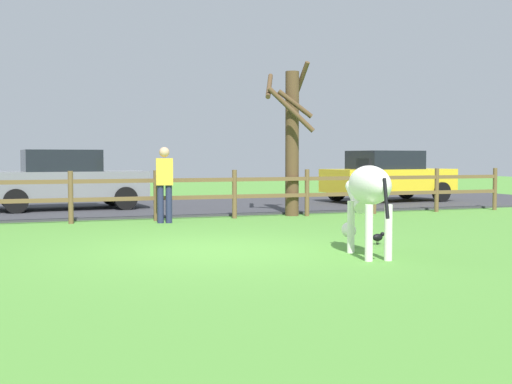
# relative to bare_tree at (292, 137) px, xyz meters

# --- Properties ---
(ground_plane) EXTENTS (60.00, 60.00, 0.00)m
(ground_plane) POSITION_rel_bare_tree_xyz_m (-3.37, -5.18, -1.90)
(ground_plane) COLOR #549338
(parking_asphalt) EXTENTS (28.00, 7.40, 0.05)m
(parking_asphalt) POSITION_rel_bare_tree_xyz_m (-3.37, 4.12, -1.87)
(parking_asphalt) COLOR #38383D
(parking_asphalt) RESTS_ON ground_plane
(paddock_fence) EXTENTS (20.33, 0.11, 1.13)m
(paddock_fence) POSITION_rel_bare_tree_xyz_m (-4.26, -0.18, -1.25)
(paddock_fence) COLOR brown
(paddock_fence) RESTS_ON ground_plane
(bare_tree) EXTENTS (1.16, 1.53, 3.72)m
(bare_tree) POSITION_rel_bare_tree_xyz_m (0.00, 0.00, 0.00)
(bare_tree) COLOR #513A23
(bare_tree) RESTS_ON ground_plane
(zebra) EXTENTS (0.69, 1.93, 1.41)m
(zebra) POSITION_rel_bare_tree_xyz_m (-1.49, -6.42, -0.97)
(zebra) COLOR white
(zebra) RESTS_ON ground_plane
(crow_on_grass) EXTENTS (0.21, 0.10, 0.20)m
(crow_on_grass) POSITION_rel_bare_tree_xyz_m (-0.72, -5.41, -1.77)
(crow_on_grass) COLOR black
(crow_on_grass) RESTS_ON ground_plane
(parked_car_yellow) EXTENTS (4.16, 2.22, 1.56)m
(parked_car_yellow) POSITION_rel_bare_tree_xyz_m (4.52, 3.12, -1.06)
(parked_car_yellow) COLOR yellow
(parked_car_yellow) RESTS_ON parking_asphalt
(parked_car_grey) EXTENTS (4.11, 2.12, 1.56)m
(parked_car_grey) POSITION_rel_bare_tree_xyz_m (-5.04, 3.30, -1.06)
(parked_car_grey) COLOR slate
(parked_car_grey) RESTS_ON parking_asphalt
(visitor_right_of_tree) EXTENTS (0.39, 0.28, 1.64)m
(visitor_right_of_tree) POSITION_rel_bare_tree_xyz_m (-3.26, -0.72, -0.99)
(visitor_right_of_tree) COLOR #232847
(visitor_right_of_tree) RESTS_ON ground_plane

